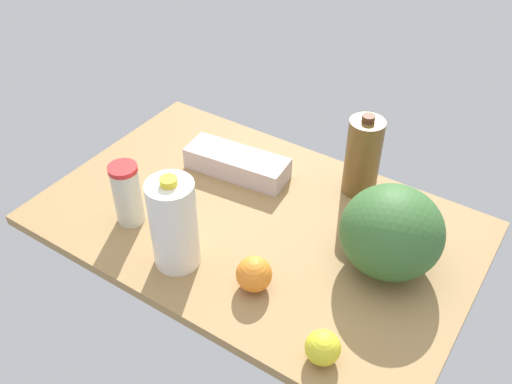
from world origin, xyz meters
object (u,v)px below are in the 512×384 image
Objects in this scene: chocolate_milk_jug at (363,157)px; orange_loose at (254,274)px; tumbler_cup at (127,194)px; watermelon at (392,232)px; egg_carton at (237,163)px; lemon_near_front at (323,348)px; milk_jug at (174,224)px.

chocolate_milk_jug is 2.87× the size of orange_loose.
watermelon is at bearing -160.71° from tumbler_cup.
egg_carton is 55.78cm from watermelon.
chocolate_milk_jug is (19.10, -24.01, 0.63)cm from watermelon.
orange_loose reaches higher than lemon_near_front.
watermelon is at bearing -90.39° from lemon_near_front.
tumbler_cup is 66.87cm from chocolate_milk_jug.
egg_carton is 1.25× the size of watermelon.
orange_loose is (-21.43, -3.34, -8.21)cm from milk_jug.
egg_carton is 46.77cm from orange_loose.
milk_jug is (-20.87, 4.94, 3.36)cm from tumbler_cup.
tumbler_cup is 36.84cm from egg_carton.
tumbler_cup is 0.73× the size of watermelon.
tumbler_cup is at bearing 44.98° from chocolate_milk_jug.
tumbler_cup is 70.33cm from watermelon.
tumbler_cup is 2.35× the size of lemon_near_front.
orange_loose reaches higher than egg_carton.
watermelon is 34.73cm from lemon_near_front.
chocolate_milk_jug is at bearing -71.95° from lemon_near_front.
lemon_near_front is (-23.82, 9.09, -0.53)cm from orange_loose.
lemon_near_front is (-45.25, 5.75, -8.73)cm from milk_jug.
egg_carton is 3.57× the size of orange_loose.
milk_jug reaches higher than tumbler_cup.
chocolate_milk_jug reaches higher than egg_carton.
watermelon is 53.50cm from milk_jug.
chocolate_milk_jug is 61.46cm from lemon_near_front.
watermelon reaches higher than lemon_near_front.
chocolate_milk_jug is 3.26× the size of lemon_near_front.
tumbler_cup is 0.72× the size of chocolate_milk_jug.
watermelon is at bearing 162.48° from egg_carton.
chocolate_milk_jug is 58.46cm from milk_jug.
lemon_near_front is at bearing 89.61° from watermelon.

